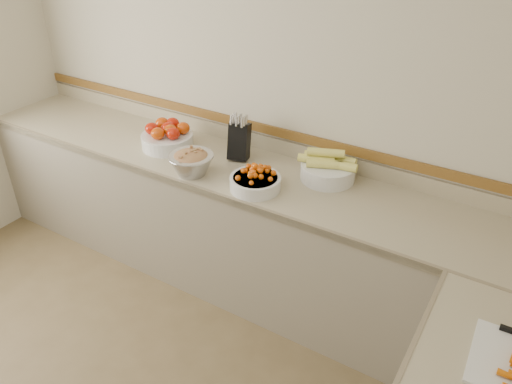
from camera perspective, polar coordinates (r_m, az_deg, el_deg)
The scene contains 7 objects.
back_wall at distance 3.20m, azimuth 0.76°, elevation 11.52°, with size 4.00×4.00×0.00m, color beige.
counter_back at distance 3.35m, azimuth -2.19°, elevation -3.89°, with size 4.00×0.65×1.08m.
knife_block at distance 3.18m, azimuth -1.93°, elevation 5.93°, with size 0.16×0.18×0.30m.
tomato_bowl at distance 3.39m, azimuth -10.09°, elevation 6.25°, with size 0.35×0.35×0.17m.
cherry_tomato_bowl at distance 2.86m, azimuth -0.10°, elevation 1.31°, with size 0.30×0.30×0.16m.
corn_bowl at distance 2.98m, azimuth 8.21°, elevation 2.69°, with size 0.36×0.33×0.19m.
rhubarb_bowl at distance 3.03m, azimuth -7.40°, elevation 3.42°, with size 0.28×0.28×0.16m.
Camera 1 is at (1.54, -0.59, 2.38)m, focal length 35.00 mm.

